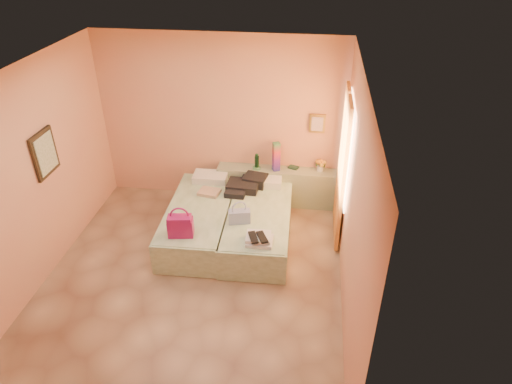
# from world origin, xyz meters

# --- Properties ---
(ground) EXTENTS (4.50, 4.50, 0.00)m
(ground) POSITION_xyz_m (0.00, 0.00, 0.00)
(ground) COLOR tan
(ground) RESTS_ON ground
(room_walls) EXTENTS (4.02, 4.51, 2.81)m
(room_walls) POSITION_xyz_m (0.21, 0.57, 1.79)
(room_walls) COLOR tan
(room_walls) RESTS_ON ground
(headboard_ledge) EXTENTS (2.05, 0.30, 0.65)m
(headboard_ledge) POSITION_xyz_m (0.98, 2.10, 0.33)
(headboard_ledge) COLOR gray
(headboard_ledge) RESTS_ON ground
(bed_left) EXTENTS (0.95, 2.02, 0.50)m
(bed_left) POSITION_xyz_m (-0.13, 1.05, 0.25)
(bed_left) COLOR beige
(bed_left) RESTS_ON ground
(bed_right) EXTENTS (0.95, 2.02, 0.50)m
(bed_right) POSITION_xyz_m (0.77, 1.05, 0.25)
(bed_right) COLOR beige
(bed_right) RESTS_ON ground
(water_bottle) EXTENTS (0.09, 0.09, 0.26)m
(water_bottle) POSITION_xyz_m (0.61, 2.09, 0.78)
(water_bottle) COLOR #13361F
(water_bottle) RESTS_ON headboard_ledge
(rainbow_box) EXTENTS (0.14, 0.14, 0.49)m
(rainbow_box) POSITION_xyz_m (0.93, 2.08, 0.89)
(rainbow_box) COLOR #981258
(rainbow_box) RESTS_ON headboard_ledge
(small_dish) EXTENTS (0.17, 0.17, 0.03)m
(small_dish) POSITION_xyz_m (0.61, 2.07, 0.67)
(small_dish) COLOR #488558
(small_dish) RESTS_ON headboard_ledge
(green_book) EXTENTS (0.19, 0.17, 0.03)m
(green_book) POSITION_xyz_m (1.21, 2.18, 0.66)
(green_book) COLOR #22402E
(green_book) RESTS_ON headboard_ledge
(flower_vase) EXTENTS (0.24, 0.24, 0.25)m
(flower_vase) POSITION_xyz_m (1.65, 2.14, 0.77)
(flower_vase) COLOR white
(flower_vase) RESTS_ON headboard_ledge
(magenta_handbag) EXTENTS (0.37, 0.24, 0.32)m
(magenta_handbag) POSITION_xyz_m (-0.21, 0.33, 0.66)
(magenta_handbag) COLOR #981258
(magenta_handbag) RESTS_ON bed_left
(khaki_garment) EXTENTS (0.36, 0.30, 0.05)m
(khaki_garment) POSITION_xyz_m (-0.06, 1.44, 0.53)
(khaki_garment) COLOR tan
(khaki_garment) RESTS_ON bed_left
(clothes_pile) EXTENTS (0.57, 0.57, 0.16)m
(clothes_pile) POSITION_xyz_m (0.49, 1.64, 0.58)
(clothes_pile) COLOR black
(clothes_pile) RESTS_ON bed_right
(blue_handbag) EXTENTS (0.33, 0.20, 0.20)m
(blue_handbag) POSITION_xyz_m (0.53, 0.73, 0.60)
(blue_handbag) COLOR #3E5094
(blue_handbag) RESTS_ON bed_right
(towel_stack) EXTENTS (0.35, 0.30, 0.10)m
(towel_stack) POSITION_xyz_m (0.88, 0.31, 0.55)
(towel_stack) COLOR silver
(towel_stack) RESTS_ON bed_right
(sandal_pair) EXTENTS (0.26, 0.30, 0.03)m
(sandal_pair) POSITION_xyz_m (0.86, 0.26, 0.61)
(sandal_pair) COLOR black
(sandal_pair) RESTS_ON towel_stack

